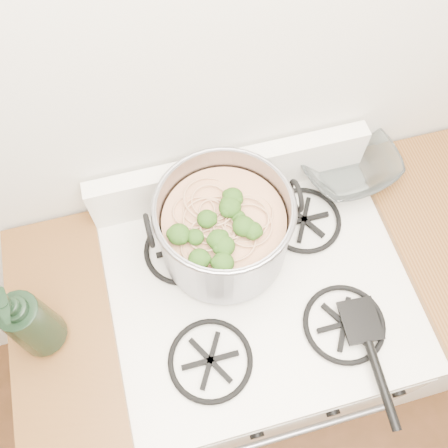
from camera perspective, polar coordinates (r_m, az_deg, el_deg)
gas_range at (r=1.74m, az=3.17°, el=-12.57°), size 0.76×0.66×0.92m
counter_left at (r=1.73m, az=-13.76°, el=-16.13°), size 0.25×0.65×0.92m
stock_pot at (r=1.22m, az=0.00°, el=-0.58°), size 0.36×0.33×0.22m
spatula at (r=1.27m, az=15.38°, el=-10.49°), size 0.31×0.33×0.02m
glass_bowl at (r=1.46m, az=13.56°, el=6.57°), size 0.13×0.13×0.03m
bottle at (r=1.18m, az=-21.64°, el=-10.09°), size 0.13×0.13×0.29m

